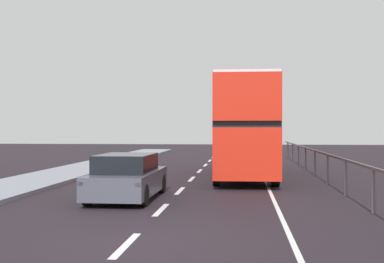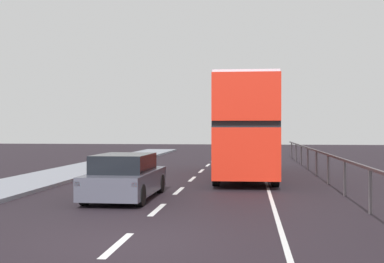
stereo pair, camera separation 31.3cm
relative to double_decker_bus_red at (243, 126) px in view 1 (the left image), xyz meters
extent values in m
cube|color=black|center=(-2.29, -13.61, -2.38)|extent=(73.56, 120.00, 0.10)
cube|color=silver|center=(-2.29, -14.01, -2.33)|extent=(0.16, 2.10, 0.01)
cube|color=silver|center=(-2.29, -9.82, -2.33)|extent=(0.16, 2.10, 0.01)
cube|color=silver|center=(-2.29, -5.64, -2.33)|extent=(0.16, 2.10, 0.01)
cube|color=silver|center=(-2.29, -1.45, -2.33)|extent=(0.16, 2.10, 0.01)
cube|color=silver|center=(-2.29, 2.73, -2.33)|extent=(0.16, 2.10, 0.01)
cube|color=silver|center=(-2.29, 6.92, -2.33)|extent=(0.16, 2.10, 0.01)
cube|color=silver|center=(-2.29, 11.10, -2.33)|extent=(0.16, 2.10, 0.01)
cube|color=silver|center=(-2.29, 15.29, -2.33)|extent=(0.16, 2.10, 0.01)
cube|color=silver|center=(0.92, -4.61, -2.33)|extent=(0.12, 46.00, 0.01)
cube|color=#554D52|center=(3.37, -4.61, -1.15)|extent=(0.08, 42.00, 0.08)
cylinder|color=#554D52|center=(3.37, -9.86, -1.74)|extent=(0.10, 0.10, 1.18)
cylinder|color=#554D52|center=(3.37, -6.36, -1.74)|extent=(0.10, 0.10, 1.18)
cylinder|color=#554D52|center=(3.37, -2.86, -1.74)|extent=(0.10, 0.10, 1.18)
cylinder|color=#554D52|center=(3.37, 0.64, -1.74)|extent=(0.10, 0.10, 1.18)
cylinder|color=#554D52|center=(3.37, 4.14, -1.74)|extent=(0.10, 0.10, 1.18)
cylinder|color=#554D52|center=(3.37, 7.64, -1.74)|extent=(0.10, 0.10, 1.18)
cylinder|color=#554D52|center=(3.37, 11.14, -1.74)|extent=(0.10, 0.10, 1.18)
cylinder|color=#554D52|center=(3.37, 14.64, -1.74)|extent=(0.10, 0.10, 1.18)
cube|color=red|center=(0.00, -0.01, -1.02)|extent=(2.69, 11.10, 1.93)
cube|color=black|center=(0.00, -0.01, 0.06)|extent=(2.70, 10.66, 0.24)
cube|color=red|center=(0.00, -0.01, 1.05)|extent=(2.69, 11.10, 1.74)
cube|color=silver|center=(0.00, -0.01, 1.98)|extent=(2.64, 10.88, 0.10)
cube|color=black|center=(-0.11, 5.50, -0.92)|extent=(2.23, 0.08, 1.35)
cube|color=yellow|center=(-0.11, 5.50, 1.49)|extent=(1.48, 0.07, 0.28)
cylinder|color=black|center=(-1.22, 4.10, -1.83)|extent=(0.30, 1.01, 1.00)
cylinder|color=black|center=(1.05, 4.14, -1.83)|extent=(0.30, 1.01, 1.00)
cylinder|color=black|center=(-1.06, -3.96, -1.83)|extent=(0.30, 1.01, 1.00)
cylinder|color=black|center=(1.21, -3.91, -1.83)|extent=(0.30, 1.01, 1.00)
cube|color=#474755|center=(-3.69, -7.80, -1.81)|extent=(1.85, 4.47, 0.69)
cube|color=black|center=(-3.69, -8.02, -1.18)|extent=(1.61, 2.46, 0.55)
cube|color=red|center=(-4.51, -9.99, -1.63)|extent=(0.16, 0.06, 0.12)
cube|color=red|center=(-2.90, -10.00, -1.63)|extent=(0.16, 0.06, 0.12)
cylinder|color=black|center=(-4.51, -6.26, -2.01)|extent=(0.20, 0.64, 0.64)
cylinder|color=black|center=(-2.85, -6.27, -2.01)|extent=(0.20, 0.64, 0.64)
cylinder|color=black|center=(-4.53, -9.32, -2.01)|extent=(0.20, 0.64, 0.64)
cylinder|color=black|center=(-2.87, -9.33, -2.01)|extent=(0.20, 0.64, 0.64)
camera|label=1|loc=(-0.08, -23.36, -0.09)|focal=46.66mm
camera|label=2|loc=(0.23, -23.33, -0.09)|focal=46.66mm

